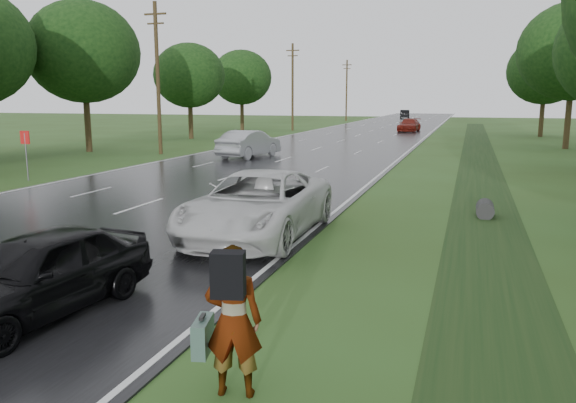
# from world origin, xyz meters

# --- Properties ---
(road) EXTENTS (14.00, 180.00, 0.04)m
(road) POSITION_xyz_m (0.00, 45.00, 0.02)
(road) COLOR black
(road) RESTS_ON ground
(edge_stripe_east) EXTENTS (0.12, 180.00, 0.01)m
(edge_stripe_east) POSITION_xyz_m (6.75, 45.00, 0.04)
(edge_stripe_east) COLOR silver
(edge_stripe_east) RESTS_ON road
(edge_stripe_west) EXTENTS (0.12, 180.00, 0.01)m
(edge_stripe_west) POSITION_xyz_m (-6.75, 45.00, 0.04)
(edge_stripe_west) COLOR silver
(edge_stripe_west) RESTS_ON road
(center_line) EXTENTS (0.12, 180.00, 0.01)m
(center_line) POSITION_xyz_m (0.00, 45.00, 0.04)
(center_line) COLOR silver
(center_line) RESTS_ON road
(drainage_ditch) EXTENTS (2.20, 120.00, 0.56)m
(drainage_ditch) POSITION_xyz_m (11.50, 18.71, 0.04)
(drainage_ditch) COLOR black
(drainage_ditch) RESTS_ON ground
(road_sign) EXTENTS (0.50, 0.06, 2.30)m
(road_sign) POSITION_xyz_m (-8.50, 12.00, 1.64)
(road_sign) COLOR slate
(road_sign) RESTS_ON ground
(utility_pole_mid) EXTENTS (1.60, 0.26, 10.00)m
(utility_pole_mid) POSITION_xyz_m (-9.20, 25.00, 5.20)
(utility_pole_mid) COLOR #3D3019
(utility_pole_mid) RESTS_ON ground
(utility_pole_far) EXTENTS (1.60, 0.26, 10.00)m
(utility_pole_far) POSITION_xyz_m (-9.20, 55.00, 5.20)
(utility_pole_far) COLOR #3D3019
(utility_pole_far) RESTS_ON ground
(utility_pole_distant) EXTENTS (1.60, 0.26, 10.00)m
(utility_pole_distant) POSITION_xyz_m (-9.20, 85.00, 5.20)
(utility_pole_distant) COLOR #3D3019
(utility_pole_distant) RESTS_ON ground
(tree_east_d) EXTENTS (8.00, 8.00, 10.76)m
(tree_east_d) POSITION_xyz_m (17.80, 38.00, 7.15)
(tree_east_d) COLOR #3D3019
(tree_east_d) RESTS_ON ground
(tree_east_f) EXTENTS (7.20, 7.20, 9.62)m
(tree_east_f) POSITION_xyz_m (17.50, 52.00, 6.37)
(tree_east_f) COLOR #3D3019
(tree_east_f) RESTS_ON ground
(tree_west_c) EXTENTS (7.80, 7.80, 10.43)m
(tree_west_c) POSITION_xyz_m (-15.00, 25.00, 6.92)
(tree_west_c) COLOR #3D3019
(tree_west_c) RESTS_ON ground
(tree_west_d) EXTENTS (6.60, 6.60, 8.80)m
(tree_west_d) POSITION_xyz_m (-14.20, 39.00, 5.82)
(tree_west_d) COLOR #3D3019
(tree_west_d) RESTS_ON ground
(tree_west_f) EXTENTS (7.00, 7.00, 9.29)m
(tree_west_f) POSITION_xyz_m (-14.80, 53.00, 6.14)
(tree_west_f) COLOR #3D3019
(tree_west_f) RESTS_ON ground
(pedestrian) EXTENTS (1.00, 0.76, 2.00)m
(pedestrian) POSITION_xyz_m (8.18, -2.66, 1.03)
(pedestrian) COLOR #A5998C
(pedestrian) RESTS_ON ground
(white_pickup) EXTENTS (2.95, 6.33, 1.75)m
(white_pickup) POSITION_xyz_m (5.50, 5.22, 0.92)
(white_pickup) COLOR silver
(white_pickup) RESTS_ON road
(dark_sedan) EXTENTS (2.28, 4.59, 1.50)m
(dark_sedan) POSITION_xyz_m (3.94, -1.26, 0.79)
(dark_sedan) COLOR black
(dark_sedan) RESTS_ON road
(silver_sedan) EXTENTS (2.67, 5.48, 1.73)m
(silver_sedan) POSITION_xyz_m (-2.50, 24.59, 0.90)
(silver_sedan) COLOR #92949A
(silver_sedan) RESTS_ON road
(far_car_red) EXTENTS (2.41, 5.14, 1.45)m
(far_car_red) POSITION_xyz_m (4.24, 56.44, 0.77)
(far_car_red) COLOR maroon
(far_car_red) RESTS_ON road
(far_car_dark) EXTENTS (2.27, 4.98, 1.58)m
(far_car_dark) POSITION_xyz_m (-1.00, 98.60, 0.83)
(far_car_dark) COLOR black
(far_car_dark) RESTS_ON road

